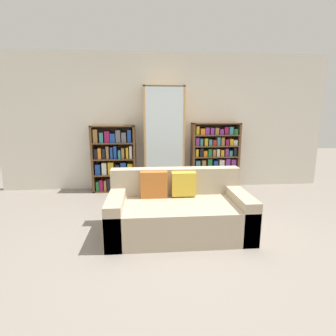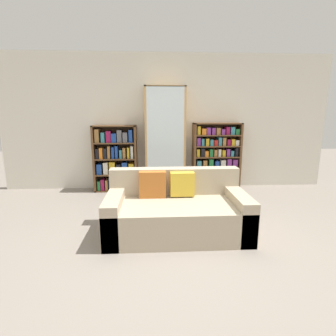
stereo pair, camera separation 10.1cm
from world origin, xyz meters
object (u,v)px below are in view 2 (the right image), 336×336
(display_cabinet, at_px, (165,140))
(wine_bottle, at_px, (209,198))
(bookshelf_right, at_px, (216,157))
(bookshelf_left, at_px, (115,160))
(couch, at_px, (176,211))

(display_cabinet, distance_m, wine_bottle, 1.55)
(bookshelf_right, bearing_deg, display_cabinet, -179.13)
(bookshelf_left, height_order, wine_bottle, bookshelf_left)
(wine_bottle, bearing_deg, couch, -126.56)
(bookshelf_left, relative_size, display_cabinet, 0.64)
(couch, height_order, bookshelf_left, bookshelf_left)
(couch, bearing_deg, bookshelf_left, 118.12)
(couch, distance_m, wine_bottle, 1.06)
(bookshelf_right, height_order, wine_bottle, bookshelf_right)
(couch, height_order, bookshelf_right, bookshelf_right)
(couch, relative_size, wine_bottle, 4.42)
(wine_bottle, bearing_deg, display_cabinet, 121.68)
(bookshelf_left, distance_m, wine_bottle, 2.07)
(couch, bearing_deg, wine_bottle, 53.44)
(bookshelf_right, xyz_separation_m, wine_bottle, (-0.37, -1.12, -0.50))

